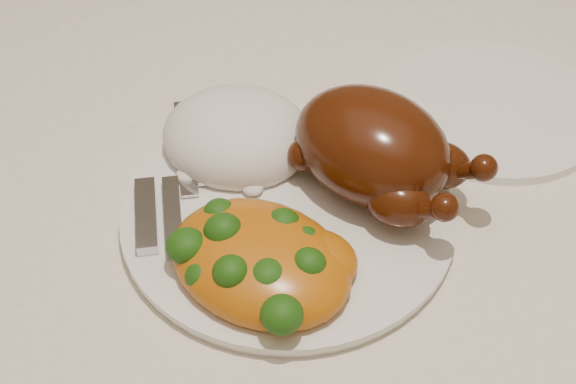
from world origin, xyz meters
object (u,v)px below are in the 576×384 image
(dinner_plate, at_px, (288,215))
(side_plate, at_px, (492,107))
(roast_chicken, at_px, (376,149))
(dining_table, at_px, (223,187))

(dinner_plate, relative_size, side_plate, 1.31)
(dinner_plate, xyz_separation_m, roast_chicken, (0.06, 0.04, 0.05))
(dining_table, height_order, dinner_plate, dinner_plate)
(side_plate, bearing_deg, dining_table, -165.03)
(dining_table, height_order, side_plate, side_plate)
(dinner_plate, height_order, side_plate, dinner_plate)
(dinner_plate, distance_m, roast_chicken, 0.09)
(dining_table, distance_m, dinner_plate, 0.19)
(roast_chicken, bearing_deg, side_plate, 83.00)
(dining_table, bearing_deg, roast_chicken, -24.32)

